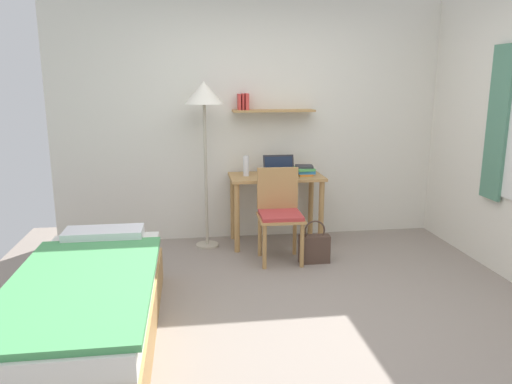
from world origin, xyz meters
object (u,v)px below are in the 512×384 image
Objects in this scene: bed at (87,306)px; handbag at (314,248)px; water_bottle at (246,166)px; laptop at (279,170)px; desk at (276,189)px; book_stack at (305,170)px; standing_lamp at (204,103)px; desk_chair at (280,211)px.

bed is 4.84× the size of handbag.
water_bottle is 0.50× the size of handbag.
bed is at bearing -147.74° from handbag.
laptop is at bearing 110.41° from handbag.
water_bottle reaches higher than handbag.
desk is 0.37m from book_stack.
desk is 4.61× the size of water_bottle.
standing_lamp is at bearing -177.90° from water_bottle.
desk_chair reaches higher than bed.
book_stack is at bearing 86.40° from handbag.
bed is 2.38m from standing_lamp.
bed is 2.30× the size of desk_chair.
handbag is at bearing -66.88° from desk.
laptop is at bearing -2.20° from water_bottle.
laptop is 0.94m from handbag.
bed is at bearing -131.67° from desk.
handbag is at bearing -47.70° from water_bottle.
handbag is (0.32, -0.14, -0.35)m from desk_chair.
desk_chair reaches higher than book_stack.
book_stack is (0.36, 0.48, 0.30)m from desk_chair.
bed is 2.70m from book_stack.
book_stack is (1.92, 1.81, 0.56)m from bed.
desk reaches higher than bed.
handbag is (1.88, 1.19, -0.09)m from bed.
bed is at bearing -139.62° from desk_chair.
desk_chair is 3.58× the size of book_stack.
book_stack is at bearing -1.90° from water_bottle.
book_stack is at bearing 53.28° from desk_chair.
water_bottle is 1.12m from handbag.
desk_chair is at bearing -99.85° from laptop.
laptop is (0.77, 0.00, -0.71)m from standing_lamp.
desk_chair is 0.67m from water_bottle.
desk_chair is 0.49m from handbag.
standing_lamp reaches higher than desk.
laptop reaches higher than bed.
bed is 8.22× the size of book_stack.
laptop is 1.33× the size of book_stack.
handbag is (0.27, -0.63, -0.45)m from desk.
bed is at bearing -115.78° from standing_lamp.
bed is 2.46m from desk.
desk_chair is at bearing 40.38° from bed.
desk_chair is 4.22× the size of water_bottle.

